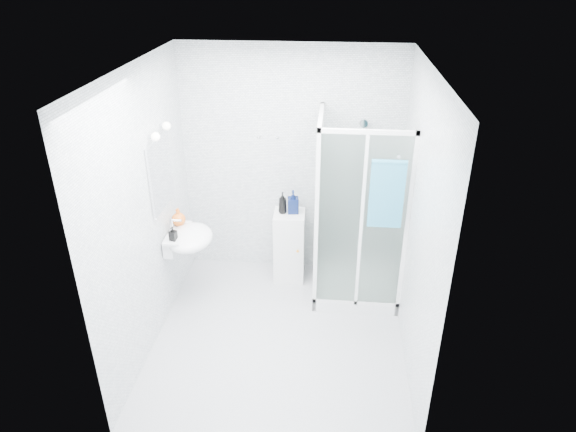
# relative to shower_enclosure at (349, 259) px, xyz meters

# --- Properties ---
(room) EXTENTS (2.40, 2.60, 2.60)m
(room) POSITION_rel_shower_enclosure_xyz_m (-0.67, -0.77, 0.85)
(room) COLOR silver
(room) RESTS_ON ground
(shower_enclosure) EXTENTS (0.90, 0.95, 2.00)m
(shower_enclosure) POSITION_rel_shower_enclosure_xyz_m (0.00, 0.00, 0.00)
(shower_enclosure) COLOR white
(shower_enclosure) RESTS_ON ground
(wall_basin) EXTENTS (0.46, 0.56, 0.35)m
(wall_basin) POSITION_rel_shower_enclosure_xyz_m (-1.66, -0.32, 0.35)
(wall_basin) COLOR white
(wall_basin) RESTS_ON ground
(mirror) EXTENTS (0.02, 0.60, 0.70)m
(mirror) POSITION_rel_shower_enclosure_xyz_m (-1.85, -0.32, 1.05)
(mirror) COLOR white
(mirror) RESTS_ON room
(vanity_lights) EXTENTS (0.10, 0.40, 0.08)m
(vanity_lights) POSITION_rel_shower_enclosure_xyz_m (-1.80, -0.32, 1.47)
(vanity_lights) COLOR silver
(vanity_lights) RESTS_ON room
(wall_hooks) EXTENTS (0.23, 0.06, 0.03)m
(wall_hooks) POSITION_rel_shower_enclosure_xyz_m (-0.92, 0.49, 1.17)
(wall_hooks) COLOR silver
(wall_hooks) RESTS_ON room
(storage_cabinet) EXTENTS (0.35, 0.37, 0.83)m
(storage_cabinet) POSITION_rel_shower_enclosure_xyz_m (-0.67, 0.27, -0.03)
(storage_cabinet) COLOR white
(storage_cabinet) RESTS_ON ground
(hand_towel) EXTENTS (0.32, 0.05, 0.67)m
(hand_towel) POSITION_rel_shower_enclosure_xyz_m (0.29, -0.40, 0.98)
(hand_towel) COLOR teal
(hand_towel) RESTS_ON shower_enclosure
(shampoo_bottle_a) EXTENTS (0.10, 0.10, 0.24)m
(shampoo_bottle_a) POSITION_rel_shower_enclosure_xyz_m (-0.74, 0.28, 0.50)
(shampoo_bottle_a) COLOR black
(shampoo_bottle_a) RESTS_ON storage_cabinet
(shampoo_bottle_b) EXTENTS (0.13, 0.13, 0.26)m
(shampoo_bottle_b) POSITION_rel_shower_enclosure_xyz_m (-0.63, 0.30, 0.51)
(shampoo_bottle_b) COLOR #0A1741
(shampoo_bottle_b) RESTS_ON storage_cabinet
(soap_dispenser_orange) EXTENTS (0.18, 0.18, 0.19)m
(soap_dispenser_orange) POSITION_rel_shower_enclosure_xyz_m (-1.78, -0.16, 0.51)
(soap_dispenser_orange) COLOR orange
(soap_dispenser_orange) RESTS_ON wall_basin
(soap_dispenser_black) EXTENTS (0.08, 0.08, 0.15)m
(soap_dispenser_black) POSITION_rel_shower_enclosure_xyz_m (-1.74, -0.48, 0.49)
(soap_dispenser_black) COLOR black
(soap_dispenser_black) RESTS_ON wall_basin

